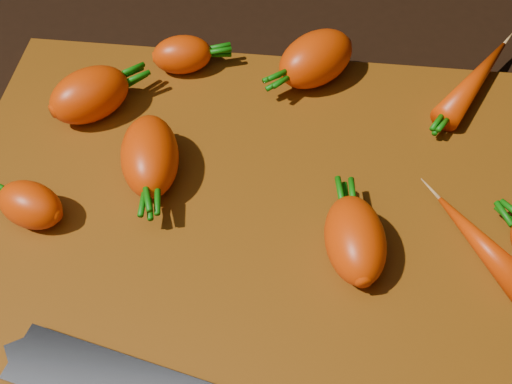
# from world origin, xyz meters

# --- Properties ---
(ground) EXTENTS (2.00, 2.00, 0.01)m
(ground) POSITION_xyz_m (0.00, 0.00, -0.01)
(ground) COLOR black
(cutting_board) EXTENTS (0.50, 0.40, 0.01)m
(cutting_board) POSITION_xyz_m (0.00, 0.00, 0.01)
(cutting_board) COLOR #603208
(cutting_board) RESTS_ON ground
(carrot_0) EXTENTS (0.09, 0.08, 0.05)m
(carrot_0) POSITION_xyz_m (-0.16, 0.10, 0.04)
(carrot_0) COLOR #D73400
(carrot_0) RESTS_ON cutting_board
(carrot_1) EXTENTS (0.06, 0.05, 0.04)m
(carrot_1) POSITION_xyz_m (-0.17, -0.02, 0.03)
(carrot_1) COLOR #D73400
(carrot_1) RESTS_ON cutting_board
(carrot_2) EXTENTS (0.06, 0.09, 0.05)m
(carrot_2) POSITION_xyz_m (-0.09, 0.03, 0.04)
(carrot_2) COLOR #D73400
(carrot_2) RESTS_ON cutting_board
(carrot_3) EXTENTS (0.06, 0.08, 0.05)m
(carrot_3) POSITION_xyz_m (0.08, -0.03, 0.03)
(carrot_3) COLOR #D73400
(carrot_3) RESTS_ON cutting_board
(carrot_4) EXTENTS (0.09, 0.09, 0.05)m
(carrot_4) POSITION_xyz_m (0.04, 0.17, 0.04)
(carrot_4) COLOR #D73400
(carrot_4) RESTS_ON cutting_board
(carrot_5) EXTENTS (0.06, 0.05, 0.04)m
(carrot_5) POSITION_xyz_m (-0.09, 0.17, 0.03)
(carrot_5) COLOR #D73400
(carrot_5) RESTS_ON cutting_board
(carrot_7) EXTENTS (0.09, 0.12, 0.03)m
(carrot_7) POSITION_xyz_m (0.19, 0.17, 0.03)
(carrot_7) COLOR #D73400
(carrot_7) RESTS_ON cutting_board
(carrot_8) EXTENTS (0.08, 0.09, 0.03)m
(carrot_8) POSITION_xyz_m (0.18, -0.02, 0.02)
(carrot_8) COLOR #D73400
(carrot_8) RESTS_ON cutting_board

